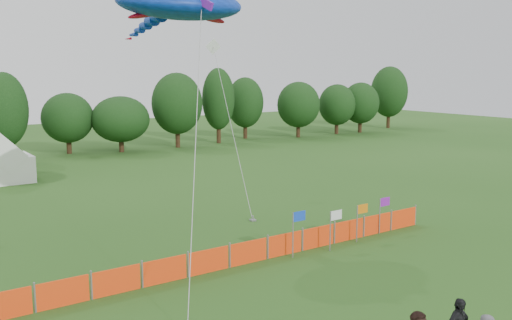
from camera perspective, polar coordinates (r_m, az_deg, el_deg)
treeline at (r=57.09m, az=-21.44°, el=4.26°), size 104.57×8.78×8.36m
barrier_fence at (r=25.18m, az=-0.78°, el=-9.21°), size 21.90×0.06×1.00m
flag_row at (r=27.76m, az=8.75°, el=-5.82°), size 6.73×0.73×2.08m
stingray_kite at (r=28.17m, az=-7.94°, el=15.11°), size 8.08×17.53×12.53m
small_kite_white at (r=37.07m, az=-3.17°, el=6.41°), size 3.59×9.36×10.47m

